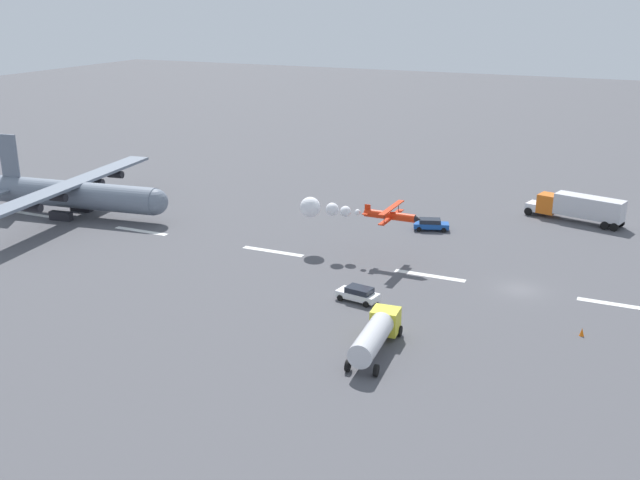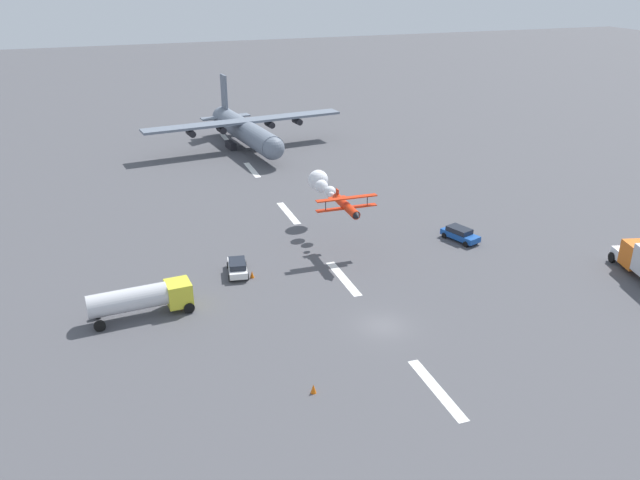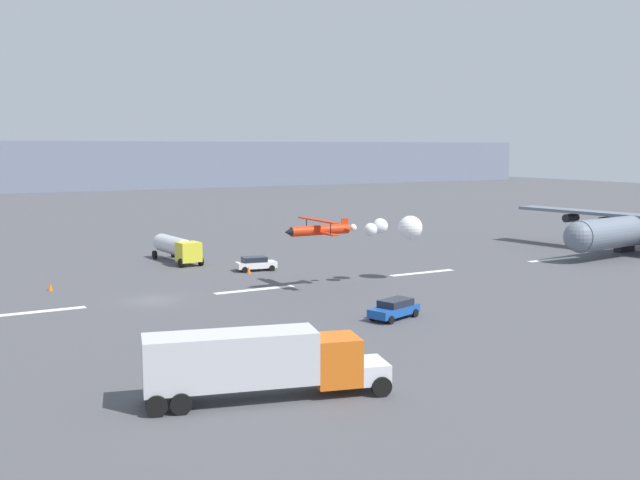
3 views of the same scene
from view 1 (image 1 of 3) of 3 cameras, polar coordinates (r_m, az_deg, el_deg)
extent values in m
plane|color=#4C4C51|center=(80.25, 15.16, -3.72)|extent=(440.00, 440.00, 0.00)
cube|color=white|center=(79.55, 22.09, -4.67)|extent=(8.00, 0.90, 0.01)
cube|color=white|center=(82.12, 8.46, -2.74)|extent=(8.00, 0.90, 0.01)
cube|color=white|center=(88.99, -3.65, -0.88)|extent=(8.00, 0.90, 0.01)
cube|color=white|center=(99.28, -13.64, 0.68)|extent=(8.00, 0.90, 0.01)
cube|color=white|center=(112.04, -21.56, 1.91)|extent=(8.00, 0.90, 0.01)
cylinder|color=slate|center=(107.68, -18.33, 3.33)|extent=(24.85, 6.79, 3.74)
sphere|color=slate|center=(101.15, -12.63, 2.90)|extent=(3.55, 3.55, 3.55)
cube|color=slate|center=(107.28, -18.42, 4.20)|extent=(7.51, 34.67, 0.40)
cylinder|color=black|center=(99.97, -21.28, 2.35)|extent=(2.52, 1.39, 1.10)
cylinder|color=black|center=(103.90, -19.55, 3.13)|extent=(2.52, 1.39, 1.10)
cylinder|color=black|center=(110.69, -16.93, 4.28)|extent=(2.52, 1.39, 1.10)
cylinder|color=black|center=(114.88, -15.51, 4.91)|extent=(2.52, 1.39, 1.10)
cube|color=slate|center=(112.88, -22.89, 6.03)|extent=(2.82, 0.65, 6.00)
cube|color=slate|center=(113.83, -22.61, 3.79)|extent=(3.11, 9.18, 0.24)
cube|color=black|center=(110.72, -17.93, 2.45)|extent=(3.30, 1.39, 1.20)
cube|color=black|center=(107.05, -19.36, 1.77)|extent=(3.30, 1.39, 1.20)
cylinder|color=red|center=(84.10, 5.40, 1.89)|extent=(6.01, 0.98, 0.93)
cube|color=red|center=(84.08, 5.52, 1.78)|extent=(0.75, 6.77, 0.12)
cube|color=red|center=(83.77, 5.55, 2.50)|extent=(0.75, 6.77, 0.12)
cylinder|color=black|center=(86.08, 6.07, 2.53)|extent=(0.08, 0.08, 1.10)
cylinder|color=black|center=(81.78, 4.97, 1.72)|extent=(0.08, 0.08, 1.10)
cube|color=red|center=(84.87, 3.69, 2.40)|extent=(0.70, 0.11, 1.10)
cube|color=red|center=(84.98, 3.69, 2.15)|extent=(0.62, 2.01, 0.08)
cone|color=black|center=(83.09, 7.57, 1.60)|extent=(0.71, 0.79, 0.79)
sphere|color=white|center=(85.13, 2.93, 2.16)|extent=(0.70, 0.70, 0.70)
sphere|color=white|center=(86.23, 1.98, 2.22)|extent=(1.29, 1.29, 1.29)
sphere|color=white|center=(86.25, 0.95, 2.39)|extent=(1.53, 1.53, 1.53)
sphere|color=white|center=(88.17, -0.76, 2.56)|extent=(2.44, 2.44, 2.44)
cube|color=silver|center=(108.24, 16.17, 2.54)|extent=(2.17, 2.82, 1.10)
cube|color=orange|center=(107.33, 17.18, 2.73)|extent=(2.95, 3.02, 2.60)
cube|color=silver|center=(105.37, 20.06, 2.39)|extent=(9.35, 4.66, 2.80)
cylinder|color=black|center=(107.34, 15.78, 2.14)|extent=(1.15, 0.61, 1.10)
cylinder|color=black|center=(103.90, 21.12, 1.05)|extent=(1.15, 0.61, 1.10)
cylinder|color=black|center=(103.57, 21.74, 0.92)|extent=(1.15, 0.61, 1.10)
cylinder|color=black|center=(109.58, 16.31, 2.41)|extent=(1.15, 0.61, 1.10)
cylinder|color=black|center=(106.20, 21.55, 1.36)|extent=(1.15, 0.61, 1.10)
cylinder|color=black|center=(105.88, 22.16, 1.23)|extent=(1.15, 0.61, 1.10)
cube|color=yellow|center=(66.76, 5.07, -6.22)|extent=(2.57, 2.39, 2.20)
cylinder|color=silver|center=(62.67, 3.98, -7.66)|extent=(2.65, 7.08, 2.10)
cylinder|color=black|center=(68.03, 4.20, -6.73)|extent=(0.40, 1.02, 1.00)
cylinder|color=black|center=(61.31, 2.16, -9.67)|extent=(0.40, 1.02, 1.00)
cylinder|color=black|center=(67.50, 6.17, -7.00)|extent=(0.40, 1.02, 1.00)
cylinder|color=black|center=(60.71, 4.35, -10.01)|extent=(0.40, 1.02, 1.00)
cube|color=#194CA5|center=(97.79, 8.58, 1.13)|extent=(4.90, 3.17, 0.65)
cube|color=#1E232D|center=(97.61, 8.48, 1.47)|extent=(3.12, 2.45, 0.55)
cylinder|color=black|center=(98.85, 9.47, 1.07)|extent=(0.68, 0.41, 0.64)
cylinder|color=black|center=(98.67, 7.62, 1.13)|extent=(0.68, 0.41, 0.64)
cylinder|color=black|center=(97.13, 9.53, 0.76)|extent=(0.68, 0.41, 0.64)
cylinder|color=black|center=(96.96, 7.65, 0.82)|extent=(0.68, 0.41, 0.64)
cube|color=white|center=(74.51, 2.92, -4.27)|extent=(4.51, 2.42, 0.65)
cube|color=#1E232D|center=(74.19, 3.06, -3.88)|extent=(2.79, 2.02, 0.55)
cylinder|color=black|center=(74.63, 1.57, -4.49)|extent=(0.67, 0.31, 0.64)
cylinder|color=black|center=(73.24, 3.58, -4.98)|extent=(0.67, 0.31, 0.64)
cylinder|color=black|center=(76.05, 2.28, -4.04)|extent=(0.67, 0.31, 0.64)
cylinder|color=black|center=(74.69, 4.26, -4.51)|extent=(0.67, 0.31, 0.64)
cone|color=orange|center=(71.29, 19.56, -6.71)|extent=(0.44, 0.44, 0.75)
cone|color=orange|center=(75.19, 4.24, -4.31)|extent=(0.44, 0.44, 0.75)
camera|label=2|loc=(62.49, 58.75, 10.06)|focal=36.20mm
camera|label=3|loc=(138.04, 27.96, 9.64)|focal=41.82mm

